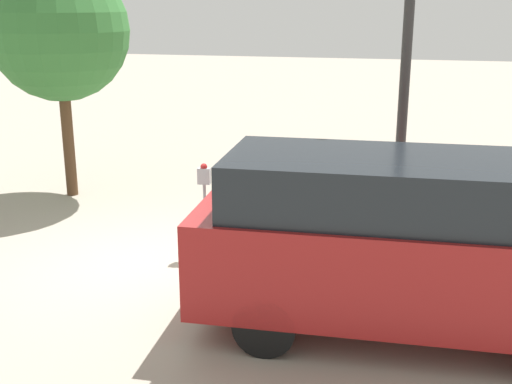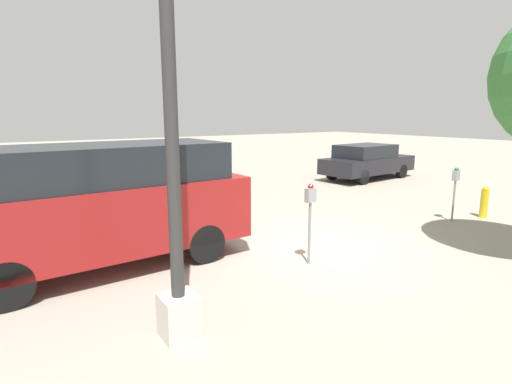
# 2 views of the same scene
# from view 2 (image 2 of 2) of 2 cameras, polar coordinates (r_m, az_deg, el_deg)

# --- Properties ---
(ground_plane) EXTENTS (80.00, 80.00, 0.00)m
(ground_plane) POSITION_cam_2_polar(r_m,az_deg,el_deg) (8.62, 8.74, -7.75)
(ground_plane) COLOR gray
(parking_meter_near) EXTENTS (0.21, 0.12, 1.52)m
(parking_meter_near) POSITION_cam_2_polar(r_m,az_deg,el_deg) (7.36, 7.75, -1.91)
(parking_meter_near) COLOR gray
(parking_meter_near) RESTS_ON ground
(parking_meter_far) EXTENTS (0.21, 0.12, 1.42)m
(parking_meter_far) POSITION_cam_2_polar(r_m,az_deg,el_deg) (11.48, 26.60, 1.31)
(parking_meter_far) COLOR gray
(parking_meter_far) RESTS_ON ground
(lamp_post) EXTENTS (0.44, 0.44, 6.93)m
(lamp_post) POSITION_cam_2_polar(r_m,az_deg,el_deg) (4.73, -11.89, 6.28)
(lamp_post) COLOR beige
(lamp_post) RESTS_ON ground
(parked_van) EXTENTS (5.25, 2.18, 2.24)m
(parked_van) POSITION_cam_2_polar(r_m,az_deg,el_deg) (7.64, -20.96, -1.34)
(parked_van) COLOR maroon
(parked_van) RESTS_ON ground
(car_distant) EXTENTS (4.59, 2.19, 1.48)m
(car_distant) POSITION_cam_2_polar(r_m,az_deg,el_deg) (17.83, 15.58, 4.29)
(car_distant) COLOR black
(car_distant) RESTS_ON ground
(fire_hydrant) EXTENTS (0.19, 0.19, 0.86)m
(fire_hydrant) POSITION_cam_2_polar(r_m,az_deg,el_deg) (12.42, 29.82, -1.23)
(fire_hydrant) COLOR gold
(fire_hydrant) RESTS_ON ground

